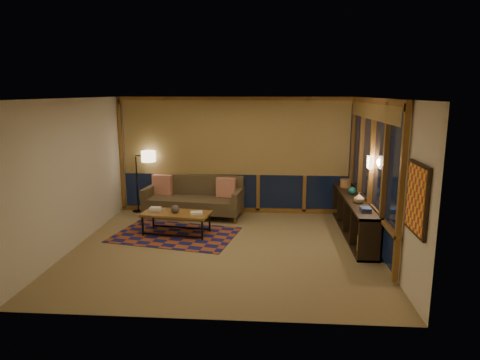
# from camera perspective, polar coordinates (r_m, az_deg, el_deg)

# --- Properties ---
(floor) EXTENTS (5.50, 5.00, 0.01)m
(floor) POSITION_cam_1_polar(r_m,az_deg,el_deg) (7.92, -2.08, -9.09)
(floor) COLOR tan
(floor) RESTS_ON ground
(ceiling) EXTENTS (5.50, 5.00, 0.01)m
(ceiling) POSITION_cam_1_polar(r_m,az_deg,el_deg) (7.41, -2.24, 10.84)
(ceiling) COLOR silver
(ceiling) RESTS_ON walls
(walls) EXTENTS (5.51, 5.01, 2.70)m
(walls) POSITION_cam_1_polar(r_m,az_deg,el_deg) (7.55, -2.15, 0.54)
(walls) COLOR silver
(walls) RESTS_ON floor
(window_wall_back) EXTENTS (5.30, 0.16, 2.60)m
(window_wall_back) POSITION_cam_1_polar(r_m,az_deg,el_deg) (9.94, -0.65, 3.24)
(window_wall_back) COLOR brown
(window_wall_back) RESTS_ON walls
(window_wall_right) EXTENTS (0.16, 3.70, 2.60)m
(window_wall_right) POSITION_cam_1_polar(r_m,az_deg,el_deg) (8.31, 17.02, 1.06)
(window_wall_right) COLOR brown
(window_wall_right) RESTS_ON walls
(wall_art) EXTENTS (0.06, 0.74, 0.94)m
(wall_art) POSITION_cam_1_polar(r_m,az_deg,el_deg) (5.99, 22.48, -2.33)
(wall_art) COLOR red
(wall_art) RESTS_ON walls
(wall_sconce) EXTENTS (0.12, 0.18, 0.22)m
(wall_sconce) POSITION_cam_1_polar(r_m,az_deg,el_deg) (8.12, 16.92, 2.26)
(wall_sconce) COLOR #FFE2B9
(wall_sconce) RESTS_ON walls
(sofa) EXTENTS (2.29, 1.15, 0.90)m
(sofa) POSITION_cam_1_polar(r_m,az_deg,el_deg) (9.80, -6.24, -2.32)
(sofa) COLOR brown
(sofa) RESTS_ON floor
(pillow_left) EXTENTS (0.47, 0.20, 0.46)m
(pillow_left) POSITION_cam_1_polar(r_m,az_deg,el_deg) (10.17, -10.32, -0.61)
(pillow_left) COLOR red
(pillow_left) RESTS_ON sofa
(pillow_right) EXTENTS (0.46, 0.22, 0.44)m
(pillow_right) POSITION_cam_1_polar(r_m,az_deg,el_deg) (9.70, -1.87, -1.06)
(pillow_right) COLOR red
(pillow_right) RESTS_ON sofa
(area_rug) EXTENTS (2.60, 1.99, 0.01)m
(area_rug) POSITION_cam_1_polar(r_m,az_deg,el_deg) (8.71, -8.62, -7.22)
(area_rug) COLOR brown
(area_rug) RESTS_ON floor
(coffee_table) EXTENTS (1.41, 0.80, 0.45)m
(coffee_table) POSITION_cam_1_polar(r_m,az_deg,el_deg) (8.71, -8.45, -5.72)
(coffee_table) COLOR brown
(coffee_table) RESTS_ON floor
(book_stack_a) EXTENTS (0.27, 0.22, 0.08)m
(book_stack_a) POSITION_cam_1_polar(r_m,az_deg,el_deg) (8.83, -11.23, -3.79)
(book_stack_a) COLOR white
(book_stack_a) RESTS_ON coffee_table
(book_stack_b) EXTENTS (0.28, 0.24, 0.05)m
(book_stack_b) POSITION_cam_1_polar(r_m,az_deg,el_deg) (8.47, -5.82, -4.40)
(book_stack_b) COLOR white
(book_stack_b) RESTS_ON coffee_table
(ceramic_pot) EXTENTS (0.19, 0.19, 0.17)m
(ceramic_pot) POSITION_cam_1_polar(r_m,az_deg,el_deg) (8.60, -8.64, -3.82)
(ceramic_pot) COLOR black
(ceramic_pot) RESTS_ON coffee_table
(floor_lamp) EXTENTS (0.56, 0.45, 1.49)m
(floor_lamp) POSITION_cam_1_polar(r_m,az_deg,el_deg) (10.37, -13.59, -0.14)
(floor_lamp) COLOR black
(floor_lamp) RESTS_ON floor
(bookshelf) EXTENTS (0.40, 3.02, 0.75)m
(bookshelf) POSITION_cam_1_polar(r_m,az_deg,el_deg) (8.87, 14.88, -4.63)
(bookshelf) COLOR black
(bookshelf) RESTS_ON floor
(basket) EXTENTS (0.25, 0.25, 0.18)m
(basket) POSITION_cam_1_polar(r_m,az_deg,el_deg) (9.65, 13.89, -0.42)
(basket) COLOR #B07F49
(basket) RESTS_ON bookshelf
(teal_bowl) EXTENTS (0.16, 0.16, 0.16)m
(teal_bowl) POSITION_cam_1_polar(r_m,az_deg,el_deg) (9.01, 14.72, -1.38)
(teal_bowl) COLOR #166158
(teal_bowl) RESTS_ON bookshelf
(vase) EXTENTS (0.22, 0.22, 0.20)m
(vase) POSITION_cam_1_polar(r_m,az_deg,el_deg) (8.33, 15.60, -2.31)
(vase) COLOR tan
(vase) RESTS_ON bookshelf
(shelf_book_stack) EXTENTS (0.22, 0.29, 0.08)m
(shelf_book_stack) POSITION_cam_1_polar(r_m,az_deg,el_deg) (7.81, 16.40, -3.77)
(shelf_book_stack) COLOR white
(shelf_book_stack) RESTS_ON bookshelf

